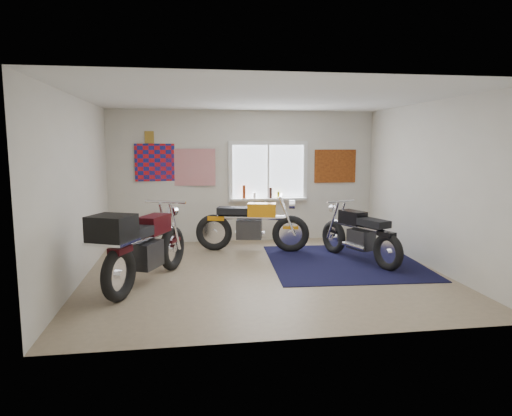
{
  "coord_description": "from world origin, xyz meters",
  "views": [
    {
      "loc": [
        -1.17,
        -6.89,
        2.01
      ],
      "look_at": [
        -0.07,
        0.4,
        0.98
      ],
      "focal_mm": 32.0,
      "sensor_mm": 36.0,
      "label": 1
    }
  ],
  "objects": [
    {
      "name": "maroon_tourer",
      "position": [
        -1.83,
        -0.46,
        0.6
      ],
      "size": [
        1.24,
        2.18,
        1.15
      ],
      "rotation": [
        0.0,
        0.0,
        1.15
      ],
      "color": "black",
      "rests_on": "ground"
    },
    {
      "name": "window_assembly",
      "position": [
        0.5,
        2.47,
        1.37
      ],
      "size": [
        1.66,
        0.17,
        1.26
      ],
      "color": "white",
      "rests_on": "room_shell"
    },
    {
      "name": "black_chrome_bike",
      "position": [
        1.74,
        0.47,
        0.45
      ],
      "size": [
        0.88,
        1.9,
        1.02
      ],
      "rotation": [
        0.0,
        0.0,
        1.93
      ],
      "color": "black",
      "rests_on": "navy_rug"
    },
    {
      "name": "triumph_poster",
      "position": [
        1.95,
        2.48,
        1.55
      ],
      "size": [
        0.9,
        0.03,
        0.7
      ],
      "primitive_type": "cube",
      "color": "#A54C14",
      "rests_on": "room_shell"
    },
    {
      "name": "ground",
      "position": [
        0.0,
        0.0,
        0.0
      ],
      "size": [
        5.5,
        5.5,
        0.0
      ],
      "primitive_type": "plane",
      "color": "#9E896B",
      "rests_on": "ground"
    },
    {
      "name": "flag_display",
      "position": [
        -1.9,
        2.48,
        2.15
      ],
      "size": [
        1.6,
        0.1,
        1.17
      ],
      "color": "red",
      "rests_on": "room_shell"
    },
    {
      "name": "yellow_triumph",
      "position": [
        0.01,
        1.5,
        0.48
      ],
      "size": [
        2.13,
        0.77,
        1.09
      ],
      "rotation": [
        0.0,
        0.0,
        -0.24
      ],
      "color": "black",
      "rests_on": "ground"
    },
    {
      "name": "navy_rug",
      "position": [
        1.46,
        0.43,
        0.01
      ],
      "size": [
        2.65,
        2.74,
        0.01
      ],
      "primitive_type": "cube",
      "rotation": [
        0.0,
        0.0,
        -0.06
      ],
      "color": "black",
      "rests_on": "ground"
    },
    {
      "name": "room_shell",
      "position": [
        0.0,
        0.0,
        1.64
      ],
      "size": [
        5.5,
        5.5,
        5.5
      ],
      "color": "white",
      "rests_on": "ground"
    },
    {
      "name": "oil_bottles",
      "position": [
        0.26,
        2.4,
        1.01
      ],
      "size": [
        0.78,
        0.07,
        0.28
      ],
      "color": "maroon",
      "rests_on": "window_assembly"
    }
  ]
}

